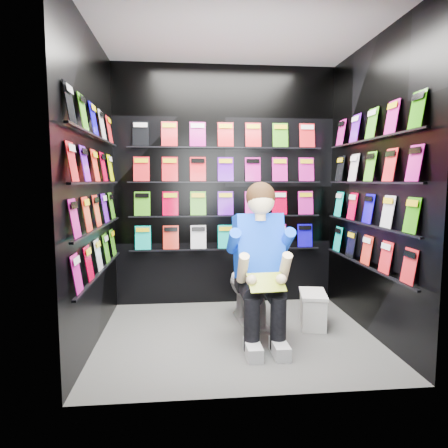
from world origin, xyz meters
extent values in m
plane|color=#575755|center=(0.00, 0.00, 0.00)|extent=(2.40, 2.40, 0.00)
plane|color=white|center=(0.00, 0.00, 2.60)|extent=(2.40, 2.40, 0.00)
cube|color=black|center=(0.00, 1.00, 1.30)|extent=(2.40, 0.04, 2.60)
cube|color=black|center=(0.00, -1.00, 1.30)|extent=(2.40, 0.04, 2.60)
cube|color=black|center=(-1.20, 0.00, 1.30)|extent=(0.04, 2.00, 2.60)
cube|color=black|center=(1.20, 0.00, 1.30)|extent=(0.04, 2.00, 2.60)
imported|color=white|center=(0.18, 0.34, 0.37)|extent=(0.49, 0.79, 0.73)
cube|color=silver|center=(0.74, 0.18, 0.15)|extent=(0.29, 0.43, 0.29)
cube|color=silver|center=(0.74, 0.18, 0.31)|extent=(0.32, 0.45, 0.03)
cube|color=green|center=(0.18, -0.39, 0.58)|extent=(0.30, 0.19, 0.12)
camera|label=1|loc=(-0.45, -3.37, 1.37)|focal=32.00mm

